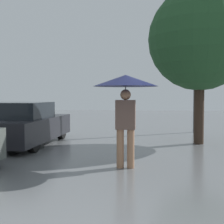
% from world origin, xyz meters
% --- Properties ---
extents(pedestrian, '(1.28, 1.28, 1.85)m').
position_xyz_m(pedestrian, '(-0.05, 4.85, 1.56)').
color(pedestrian, '#9E7051').
rests_on(pedestrian, ground_plane).
extents(parked_car_farthest, '(1.90, 4.01, 1.25)m').
position_xyz_m(parked_car_farthest, '(-3.37, 7.48, 0.58)').
color(parked_car_farthest, black).
rests_on(parked_car_farthest, ground_plane).
extents(tree, '(3.05, 3.05, 4.64)m').
position_xyz_m(tree, '(1.87, 8.26, 3.11)').
color(tree, '#38281E').
rests_on(tree, ground_plane).
extents(street_lamp, '(0.39, 0.39, 5.10)m').
position_xyz_m(street_lamp, '(2.17, 11.28, 3.26)').
color(street_lamp, '#515456').
rests_on(street_lamp, ground_plane).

